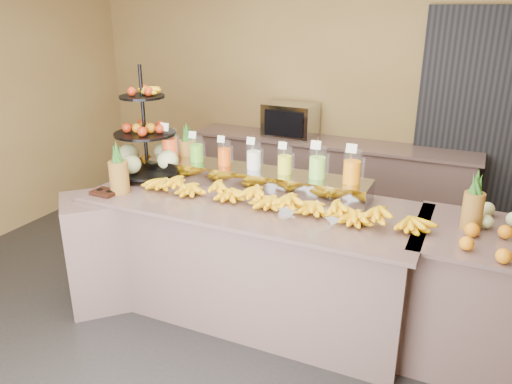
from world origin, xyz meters
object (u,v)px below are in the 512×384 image
Objects in this scene: right_fruit_pile at (496,230)px; condiment_caddy at (105,192)px; oven_warmer at (290,120)px; fruit_stand at (150,149)px; pitcher_tray at (254,178)px; banana_heap at (271,195)px.

condiment_caddy is at bearing -172.77° from right_fruit_pile.
oven_warmer reaches higher than condiment_caddy.
fruit_stand is 0.58m from condiment_caddy.
pitcher_tray is at bearing 170.87° from right_fruit_pile.
oven_warmer is (0.63, 2.30, 0.17)m from condiment_caddy.
fruit_stand is 1.68× the size of oven_warmer.
oven_warmer is at bearing 107.38° from banana_heap.
condiment_caddy is at bearing -103.64° from oven_warmer.
banana_heap reaches higher than pitcher_tray.
banana_heap is 1.29m from condiment_caddy.
pitcher_tray is 0.93m from fruit_stand.
pitcher_tray is at bearing -76.88° from oven_warmer.
oven_warmer reaches higher than banana_heap.
right_fruit_pile is (1.47, 0.03, -0.00)m from banana_heap.
fruit_stand reaches higher than right_fruit_pile.
banana_heap is at bearing -70.85° from oven_warmer.
right_fruit_pile is 0.84× the size of oven_warmer.
fruit_stand is at bearing 84.45° from condiment_caddy.
banana_heap is (0.29, -0.32, 0.01)m from pitcher_tray.
condiment_caddy is at bearing -147.08° from pitcher_tray.
banana_heap is 1.47m from right_fruit_pile.
condiment_caddy is at bearing -166.10° from banana_heap.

